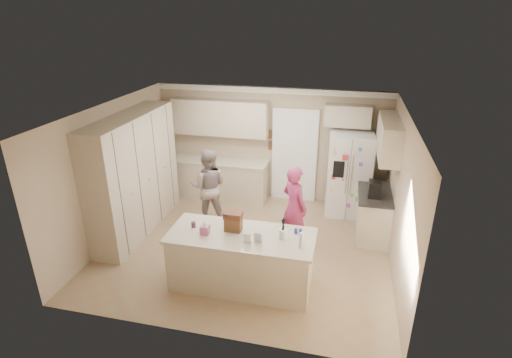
% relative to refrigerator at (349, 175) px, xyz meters
% --- Properties ---
extents(floor, '(5.20, 4.60, 0.02)m').
position_rel_refrigerator_xyz_m(floor, '(-1.78, -1.82, -0.91)').
color(floor, '#927254').
rests_on(floor, ground).
extents(ceiling, '(5.20, 4.60, 0.02)m').
position_rel_refrigerator_xyz_m(ceiling, '(-1.78, -1.82, 1.71)').
color(ceiling, white).
rests_on(ceiling, wall_back).
extents(wall_back, '(5.20, 0.02, 2.60)m').
position_rel_refrigerator_xyz_m(wall_back, '(-1.78, 0.49, 0.40)').
color(wall_back, tan).
rests_on(wall_back, ground).
extents(wall_front, '(5.20, 0.02, 2.60)m').
position_rel_refrigerator_xyz_m(wall_front, '(-1.78, -4.13, 0.40)').
color(wall_front, tan).
rests_on(wall_front, ground).
extents(wall_left, '(0.02, 4.60, 2.60)m').
position_rel_refrigerator_xyz_m(wall_left, '(-4.39, -1.82, 0.40)').
color(wall_left, tan).
rests_on(wall_left, ground).
extents(wall_right, '(0.02, 4.60, 2.60)m').
position_rel_refrigerator_xyz_m(wall_right, '(0.83, -1.82, 0.40)').
color(wall_right, tan).
rests_on(wall_right, ground).
extents(crown_back, '(5.20, 0.08, 0.12)m').
position_rel_refrigerator_xyz_m(crown_back, '(-1.78, 0.44, 1.63)').
color(crown_back, white).
rests_on(crown_back, wall_back).
extents(pantry_bank, '(0.60, 2.60, 2.35)m').
position_rel_refrigerator_xyz_m(pantry_bank, '(-4.08, -1.62, 0.28)').
color(pantry_bank, beige).
rests_on(pantry_bank, floor).
extents(back_base_cab, '(2.20, 0.60, 0.88)m').
position_rel_refrigerator_xyz_m(back_base_cab, '(-2.93, 0.18, -0.46)').
color(back_base_cab, beige).
rests_on(back_base_cab, floor).
extents(back_countertop, '(2.24, 0.63, 0.04)m').
position_rel_refrigerator_xyz_m(back_countertop, '(-2.93, 0.17, 0.00)').
color(back_countertop, beige).
rests_on(back_countertop, back_base_cab).
extents(back_upper_cab, '(2.20, 0.35, 0.80)m').
position_rel_refrigerator_xyz_m(back_upper_cab, '(-2.93, 0.30, 1.00)').
color(back_upper_cab, beige).
rests_on(back_upper_cab, wall_back).
extents(doorway_opening, '(0.90, 0.06, 2.10)m').
position_rel_refrigerator_xyz_m(doorway_opening, '(-1.23, 0.46, 0.15)').
color(doorway_opening, black).
rests_on(doorway_opening, floor).
extents(doorway_casing, '(1.02, 0.03, 2.22)m').
position_rel_refrigerator_xyz_m(doorway_casing, '(-1.23, 0.42, 0.15)').
color(doorway_casing, white).
rests_on(doorway_casing, floor).
extents(wall_frame_upper, '(0.15, 0.02, 0.20)m').
position_rel_refrigerator_xyz_m(wall_frame_upper, '(-1.76, 0.45, 0.65)').
color(wall_frame_upper, brown).
rests_on(wall_frame_upper, wall_back).
extents(wall_frame_lower, '(0.15, 0.02, 0.20)m').
position_rel_refrigerator_xyz_m(wall_frame_lower, '(-1.76, 0.45, 0.38)').
color(wall_frame_lower, brown).
rests_on(wall_frame_lower, wall_back).
extents(refrigerator, '(0.94, 0.75, 1.80)m').
position_rel_refrigerator_xyz_m(refrigerator, '(0.00, 0.00, 0.00)').
color(refrigerator, white).
rests_on(refrigerator, floor).
extents(fridge_seam, '(0.02, 0.02, 1.78)m').
position_rel_refrigerator_xyz_m(fridge_seam, '(0.00, -0.35, 0.00)').
color(fridge_seam, gray).
rests_on(fridge_seam, refrigerator).
extents(fridge_dispenser, '(0.22, 0.03, 0.35)m').
position_rel_refrigerator_xyz_m(fridge_dispenser, '(-0.22, -0.37, 0.25)').
color(fridge_dispenser, black).
rests_on(fridge_dispenser, refrigerator).
extents(fridge_handle_l, '(0.02, 0.02, 0.85)m').
position_rel_refrigerator_xyz_m(fridge_handle_l, '(-0.05, -0.37, 0.15)').
color(fridge_handle_l, silver).
rests_on(fridge_handle_l, refrigerator).
extents(fridge_handle_r, '(0.02, 0.02, 0.85)m').
position_rel_refrigerator_xyz_m(fridge_handle_r, '(0.05, -0.37, 0.15)').
color(fridge_handle_r, silver).
rests_on(fridge_handle_r, refrigerator).
extents(over_fridge_cab, '(0.95, 0.35, 0.45)m').
position_rel_refrigerator_xyz_m(over_fridge_cab, '(-0.13, 0.30, 1.20)').
color(over_fridge_cab, beige).
rests_on(over_fridge_cab, wall_back).
extents(right_base_cab, '(0.60, 1.20, 0.88)m').
position_rel_refrigerator_xyz_m(right_base_cab, '(0.52, -0.82, -0.46)').
color(right_base_cab, beige).
rests_on(right_base_cab, floor).
extents(right_countertop, '(0.63, 1.24, 0.04)m').
position_rel_refrigerator_xyz_m(right_countertop, '(0.51, -0.82, 0.00)').
color(right_countertop, '#2D2B28').
rests_on(right_countertop, right_base_cab).
extents(right_upper_cab, '(0.35, 1.50, 0.70)m').
position_rel_refrigerator_xyz_m(right_upper_cab, '(0.64, -0.62, 1.05)').
color(right_upper_cab, beige).
rests_on(right_upper_cab, wall_right).
extents(coffee_maker, '(0.22, 0.28, 0.30)m').
position_rel_refrigerator_xyz_m(coffee_maker, '(0.47, -1.02, 0.17)').
color(coffee_maker, black).
rests_on(coffee_maker, right_countertop).
extents(island_base, '(2.20, 0.90, 0.88)m').
position_rel_refrigerator_xyz_m(island_base, '(-1.58, -2.92, -0.46)').
color(island_base, beige).
rests_on(island_base, floor).
extents(island_top, '(2.28, 0.96, 0.05)m').
position_rel_refrigerator_xyz_m(island_top, '(-1.58, -2.92, 0.00)').
color(island_top, beige).
rests_on(island_top, island_base).
extents(utensil_crock, '(0.13, 0.13, 0.15)m').
position_rel_refrigerator_xyz_m(utensil_crock, '(-0.93, -2.87, 0.10)').
color(utensil_crock, white).
rests_on(utensil_crock, island_top).
extents(tissue_box, '(0.13, 0.13, 0.14)m').
position_rel_refrigerator_xyz_m(tissue_box, '(-2.13, -3.02, 0.10)').
color(tissue_box, '#C05D8E').
rests_on(tissue_box, island_top).
extents(tissue_plume, '(0.08, 0.08, 0.08)m').
position_rel_refrigerator_xyz_m(tissue_plume, '(-2.13, -3.02, 0.20)').
color(tissue_plume, white).
rests_on(tissue_plume, tissue_box).
extents(dollhouse_body, '(0.26, 0.18, 0.22)m').
position_rel_refrigerator_xyz_m(dollhouse_body, '(-1.73, -2.82, 0.14)').
color(dollhouse_body, brown).
rests_on(dollhouse_body, island_top).
extents(dollhouse_roof, '(0.28, 0.20, 0.10)m').
position_rel_refrigerator_xyz_m(dollhouse_roof, '(-1.73, -2.82, 0.30)').
color(dollhouse_roof, '#592D1E').
rests_on(dollhouse_roof, dollhouse_body).
extents(jam_jar, '(0.07, 0.07, 0.09)m').
position_rel_refrigerator_xyz_m(jam_jar, '(-2.38, -2.87, 0.07)').
color(jam_jar, '#59263F').
rests_on(jam_jar, island_top).
extents(greeting_card_a, '(0.12, 0.06, 0.16)m').
position_rel_refrigerator_xyz_m(greeting_card_a, '(-1.43, -3.12, 0.11)').
color(greeting_card_a, white).
rests_on(greeting_card_a, island_top).
extents(greeting_card_b, '(0.12, 0.05, 0.16)m').
position_rel_refrigerator_xyz_m(greeting_card_b, '(-1.28, -3.07, 0.11)').
color(greeting_card_b, silver).
rests_on(greeting_card_b, island_top).
extents(water_bottle, '(0.07, 0.07, 0.24)m').
position_rel_refrigerator_xyz_m(water_bottle, '(-0.63, -3.07, 0.14)').
color(water_bottle, silver).
rests_on(water_bottle, island_top).
extents(shaker_salt, '(0.05, 0.05, 0.09)m').
position_rel_refrigerator_xyz_m(shaker_salt, '(-0.76, -2.70, 0.07)').
color(shaker_salt, '#2F3194').
rests_on(shaker_salt, island_top).
extents(shaker_pepper, '(0.05, 0.05, 0.09)m').
position_rel_refrigerator_xyz_m(shaker_pepper, '(-0.69, -2.70, 0.07)').
color(shaker_pepper, '#2F3194').
rests_on(shaker_pepper, island_top).
extents(teen_boy, '(0.87, 0.73, 1.60)m').
position_rel_refrigerator_xyz_m(teen_boy, '(-2.78, -1.04, -0.10)').
color(teen_boy, gray).
rests_on(teen_boy, floor).
extents(teen_girl, '(0.68, 0.66, 1.57)m').
position_rel_refrigerator_xyz_m(teen_girl, '(-0.95, -1.53, -0.11)').
color(teen_girl, '#BF3880').
rests_on(teen_girl, floor).
extents(fridge_magnets, '(0.76, 0.02, 1.44)m').
position_rel_refrigerator_xyz_m(fridge_magnets, '(0.00, -0.36, 0.00)').
color(fridge_magnets, tan).
rests_on(fridge_magnets, refrigerator).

